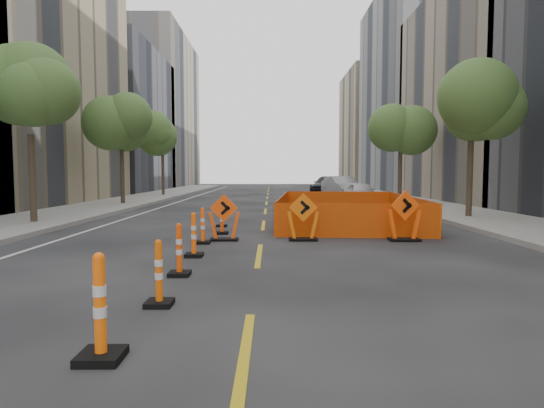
{
  "coord_description": "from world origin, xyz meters",
  "views": [
    {
      "loc": [
        0.28,
        -6.55,
        1.94
      ],
      "look_at": [
        0.31,
        5.48,
        1.1
      ],
      "focal_mm": 30.0,
      "sensor_mm": 36.0,
      "label": 1
    }
  ],
  "objects_px": {
    "chevron_sign_center": "(303,217)",
    "channelizer_4": "(179,250)",
    "channelizer_5": "(194,235)",
    "channelizer_7": "(222,218)",
    "channelizer_8": "(222,213)",
    "chevron_sign_right": "(405,216)",
    "channelizer_2": "(100,307)",
    "parked_car_near": "(361,192)",
    "parked_car_mid": "(341,187)",
    "parked_car_far": "(327,185)",
    "chevron_sign_left": "(224,217)",
    "channelizer_3": "(159,273)",
    "channelizer_6": "(203,226)"
  },
  "relations": [
    {
      "from": "channelizer_4",
      "to": "channelizer_6",
      "type": "xyz_separation_m",
      "value": [
        -0.14,
        3.85,
        -0.0
      ]
    },
    {
      "from": "channelizer_5",
      "to": "chevron_sign_center",
      "type": "relative_size",
      "value": 0.76
    },
    {
      "from": "channelizer_4",
      "to": "chevron_sign_right",
      "type": "bearing_deg",
      "value": 38.28
    },
    {
      "from": "channelizer_4",
      "to": "channelizer_7",
      "type": "relative_size",
      "value": 1.0
    },
    {
      "from": "chevron_sign_right",
      "to": "chevron_sign_left",
      "type": "bearing_deg",
      "value": 166.47
    },
    {
      "from": "channelizer_2",
      "to": "parked_car_near",
      "type": "relative_size",
      "value": 0.29
    },
    {
      "from": "chevron_sign_right",
      "to": "channelizer_5",
      "type": "bearing_deg",
      "value": -169.09
    },
    {
      "from": "channelizer_7",
      "to": "parked_car_near",
      "type": "height_order",
      "value": "parked_car_near"
    },
    {
      "from": "chevron_sign_left",
      "to": "channelizer_8",
      "type": "bearing_deg",
      "value": 97.41
    },
    {
      "from": "channelizer_3",
      "to": "chevron_sign_center",
      "type": "xyz_separation_m",
      "value": [
        2.54,
        6.34,
        0.19
      ]
    },
    {
      "from": "channelizer_4",
      "to": "chevron_sign_left",
      "type": "distance_m",
      "value": 4.44
    },
    {
      "from": "channelizer_7",
      "to": "chevron_sign_left",
      "type": "distance_m",
      "value": 1.38
    },
    {
      "from": "channelizer_5",
      "to": "chevron_sign_right",
      "type": "relative_size",
      "value": 0.71
    },
    {
      "from": "chevron_sign_left",
      "to": "chevron_sign_center",
      "type": "distance_m",
      "value": 2.25
    },
    {
      "from": "channelizer_5",
      "to": "chevron_sign_left",
      "type": "bearing_deg",
      "value": 80.05
    },
    {
      "from": "chevron_sign_left",
      "to": "channelizer_2",
      "type": "bearing_deg",
      "value": -92.9
    },
    {
      "from": "channelizer_8",
      "to": "chevron_sign_right",
      "type": "distance_m",
      "value": 6.48
    },
    {
      "from": "channelizer_4",
      "to": "parked_car_near",
      "type": "relative_size",
      "value": 0.25
    },
    {
      "from": "channelizer_5",
      "to": "channelizer_7",
      "type": "relative_size",
      "value": 1.02
    },
    {
      "from": "channelizer_2",
      "to": "chevron_sign_left",
      "type": "xyz_separation_m",
      "value": [
        0.42,
        8.27,
        0.1
      ]
    },
    {
      "from": "channelizer_5",
      "to": "channelizer_7",
      "type": "xyz_separation_m",
      "value": [
        0.23,
        3.85,
        -0.01
      ]
    },
    {
      "from": "channelizer_8",
      "to": "parked_car_mid",
      "type": "relative_size",
      "value": 0.19
    },
    {
      "from": "chevron_sign_left",
      "to": "channelizer_3",
      "type": "bearing_deg",
      "value": -92.62
    },
    {
      "from": "chevron_sign_left",
      "to": "chevron_sign_center",
      "type": "relative_size",
      "value": 0.98
    },
    {
      "from": "chevron_sign_left",
      "to": "parked_car_mid",
      "type": "bearing_deg",
      "value": 72.99
    },
    {
      "from": "chevron_sign_center",
      "to": "channelizer_4",
      "type": "bearing_deg",
      "value": -115.0
    },
    {
      "from": "parked_car_near",
      "to": "parked_car_far",
      "type": "distance_m",
      "value": 11.85
    },
    {
      "from": "chevron_sign_right",
      "to": "parked_car_near",
      "type": "distance_m",
      "value": 16.3
    },
    {
      "from": "chevron_sign_right",
      "to": "parked_car_far",
      "type": "xyz_separation_m",
      "value": [
        1.3,
        28.01,
        0.08
      ]
    },
    {
      "from": "channelizer_5",
      "to": "chevron_sign_right",
      "type": "height_order",
      "value": "chevron_sign_right"
    },
    {
      "from": "channelizer_3",
      "to": "chevron_sign_center",
      "type": "height_order",
      "value": "chevron_sign_center"
    },
    {
      "from": "chevron_sign_left",
      "to": "parked_car_mid",
      "type": "height_order",
      "value": "parked_car_mid"
    },
    {
      "from": "channelizer_2",
      "to": "chevron_sign_right",
      "type": "relative_size",
      "value": 0.78
    },
    {
      "from": "channelizer_8",
      "to": "chevron_sign_center",
      "type": "height_order",
      "value": "chevron_sign_center"
    },
    {
      "from": "parked_car_far",
      "to": "channelizer_3",
      "type": "bearing_deg",
      "value": -82.22
    },
    {
      "from": "parked_car_far",
      "to": "chevron_sign_left",
      "type": "bearing_deg",
      "value": -84.08
    },
    {
      "from": "channelizer_5",
      "to": "parked_car_mid",
      "type": "relative_size",
      "value": 0.21
    },
    {
      "from": "chevron_sign_center",
      "to": "parked_car_far",
      "type": "xyz_separation_m",
      "value": [
        4.17,
        27.93,
        0.12
      ]
    },
    {
      "from": "channelizer_7",
      "to": "chevron_sign_center",
      "type": "bearing_deg",
      "value": -28.87
    },
    {
      "from": "channelizer_7",
      "to": "chevron_sign_right",
      "type": "xyz_separation_m",
      "value": [
        5.32,
        -1.43,
        0.22
      ]
    },
    {
      "from": "channelizer_2",
      "to": "parked_car_near",
      "type": "height_order",
      "value": "parked_car_near"
    },
    {
      "from": "channelizer_2",
      "to": "chevron_sign_center",
      "type": "relative_size",
      "value": 0.83
    },
    {
      "from": "channelizer_2",
      "to": "chevron_sign_center",
      "type": "bearing_deg",
      "value": 72.1
    },
    {
      "from": "channelizer_5",
      "to": "channelizer_6",
      "type": "xyz_separation_m",
      "value": [
        -0.08,
        1.92,
        -0.02
      ]
    },
    {
      "from": "channelizer_5",
      "to": "channelizer_6",
      "type": "distance_m",
      "value": 1.93
    },
    {
      "from": "channelizer_7",
      "to": "chevron_sign_center",
      "type": "distance_m",
      "value": 2.81
    },
    {
      "from": "parked_car_mid",
      "to": "parked_car_far",
      "type": "height_order",
      "value": "parked_car_mid"
    },
    {
      "from": "chevron_sign_right",
      "to": "parked_car_near",
      "type": "relative_size",
      "value": 0.37
    },
    {
      "from": "channelizer_8",
      "to": "chevron_sign_center",
      "type": "relative_size",
      "value": 0.7
    },
    {
      "from": "chevron_sign_left",
      "to": "chevron_sign_right",
      "type": "relative_size",
      "value": 0.92
    }
  ]
}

